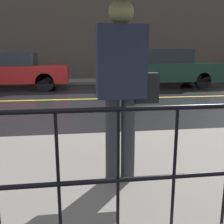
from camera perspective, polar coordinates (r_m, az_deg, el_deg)
ground_plane at (r=8.32m, az=-14.47°, el=2.52°), size 80.00×80.00×0.00m
sidewalk_far at (r=13.08m, az=-12.19°, el=6.46°), size 28.00×1.71×0.11m
lane_marking at (r=8.32m, az=-14.47°, el=2.55°), size 25.20×0.12×0.01m
building_storefront at (r=14.08m, az=-12.43°, el=18.04°), size 28.00×0.30×5.59m
pedestrian at (r=2.62m, az=2.14°, el=22.42°), size 1.09×1.09×2.22m
car_red at (r=11.17m, az=-21.58°, el=8.39°), size 4.52×1.79×1.43m
car_dark_green at (r=11.44m, az=10.59°, el=9.42°), size 4.79×1.76×1.59m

